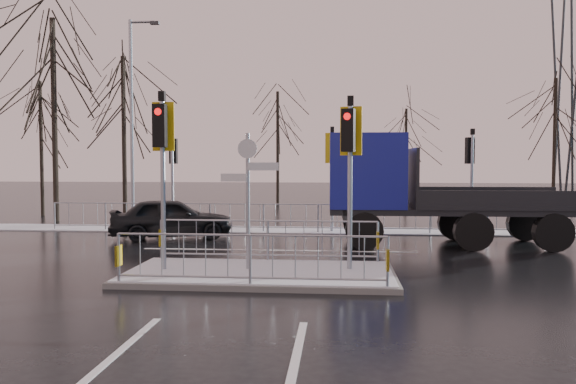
# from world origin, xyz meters

# --- Properties ---
(ground) EXTENTS (120.00, 120.00, 0.00)m
(ground) POSITION_xyz_m (0.00, 0.00, 0.00)
(ground) COLOR black
(ground) RESTS_ON ground
(snow_verge) EXTENTS (30.00, 2.00, 0.04)m
(snow_verge) POSITION_xyz_m (0.00, 8.60, 0.02)
(snow_verge) COLOR silver
(snow_verge) RESTS_ON ground
(lane_markings) EXTENTS (8.00, 11.38, 0.01)m
(lane_markings) POSITION_xyz_m (0.00, -0.33, 0.00)
(lane_markings) COLOR silver
(lane_markings) RESTS_ON ground
(traffic_island) EXTENTS (6.00, 3.04, 4.15)m
(traffic_island) POSITION_xyz_m (-0.01, 0.01, 0.39)
(traffic_island) COLOR slate
(traffic_island) RESTS_ON ground
(far_kerb_fixtures) EXTENTS (18.00, 0.65, 3.83)m
(far_kerb_fixtures) POSITION_xyz_m (0.29, 8.09, 1.02)
(far_kerb_fixtures) COLOR #91979E
(far_kerb_fixtures) RESTS_ON ground
(car_far_lane) EXTENTS (4.35, 2.79, 1.38)m
(car_far_lane) POSITION_xyz_m (-3.86, 6.08, 0.69)
(car_far_lane) COLOR black
(car_far_lane) RESTS_ON ground
(flatbed_truck) EXTENTS (7.44, 2.83, 3.43)m
(flatbed_truck) POSITION_xyz_m (3.64, 5.36, 1.82)
(flatbed_truck) COLOR black
(flatbed_truck) RESTS_ON ground
(tree_near_a) EXTENTS (4.75, 4.75, 8.97)m
(tree_near_a) POSITION_xyz_m (-10.50, 11.00, 6.11)
(tree_near_a) COLOR black
(tree_near_a) RESTS_ON ground
(tree_near_b) EXTENTS (4.00, 4.00, 7.55)m
(tree_near_b) POSITION_xyz_m (-8.00, 12.50, 5.15)
(tree_near_b) COLOR black
(tree_near_b) RESTS_ON ground
(tree_near_c) EXTENTS (3.50, 3.50, 6.61)m
(tree_near_c) POSITION_xyz_m (-12.50, 13.50, 4.50)
(tree_near_c) COLOR black
(tree_near_c) RESTS_ON ground
(tree_far_a) EXTENTS (3.75, 3.75, 7.08)m
(tree_far_a) POSITION_xyz_m (-2.00, 22.00, 4.82)
(tree_far_a) COLOR black
(tree_far_a) RESTS_ON ground
(tree_far_b) EXTENTS (3.25, 3.25, 6.14)m
(tree_far_b) POSITION_xyz_m (6.00, 24.00, 4.18)
(tree_far_b) COLOR black
(tree_far_b) RESTS_ON ground
(tree_far_c) EXTENTS (4.00, 4.00, 7.55)m
(tree_far_c) POSITION_xyz_m (14.00, 21.00, 5.15)
(tree_far_c) COLOR black
(tree_far_c) RESTS_ON ground
(street_lamp_left) EXTENTS (1.25, 0.18, 8.20)m
(street_lamp_left) POSITION_xyz_m (-6.43, 9.50, 4.49)
(street_lamp_left) COLOR #91979E
(street_lamp_left) RESTS_ON ground
(pylon_wires) EXTENTS (70.00, 2.38, 19.97)m
(pylon_wires) POSITION_xyz_m (16.88, 30.00, 11.03)
(pylon_wires) COLOR #2D3033
(pylon_wires) RESTS_ON ground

